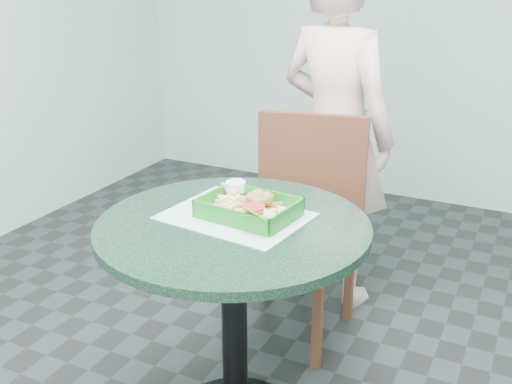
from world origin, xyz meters
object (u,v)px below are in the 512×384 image
at_px(dining_chair, 300,211).
at_px(sauce_ramekin, 231,192).
at_px(diner_person, 336,123).
at_px(crab_sandwich, 258,208).
at_px(food_basket, 249,217).
at_px(cafe_table, 234,277).

height_order(dining_chair, sauce_ramekin, dining_chair).
height_order(diner_person, crab_sandwich, diner_person).
height_order(dining_chair, diner_person, diner_person).
distance_m(diner_person, crab_sandwich, 0.96).
relative_size(food_basket, crab_sandwich, 2.31).
bearing_deg(crab_sandwich, diner_person, 94.53).
height_order(dining_chair, crab_sandwich, dining_chair).
bearing_deg(cafe_table, dining_chair, 94.86).
bearing_deg(food_basket, cafe_table, -111.11).
height_order(crab_sandwich, sauce_ramekin, crab_sandwich).
height_order(food_basket, crab_sandwich, crab_sandwich).
relative_size(dining_chair, sauce_ramekin, 13.91).
relative_size(diner_person, crab_sandwich, 13.82).
bearing_deg(sauce_ramekin, cafe_table, -59.56).
relative_size(cafe_table, sauce_ramekin, 12.71).
height_order(diner_person, sauce_ramekin, diner_person).
bearing_deg(dining_chair, crab_sandwich, -91.06).
bearing_deg(diner_person, crab_sandwich, 110.97).
height_order(food_basket, sauce_ramekin, sauce_ramekin).
height_order(cafe_table, crab_sandwich, crab_sandwich).
xyz_separation_m(dining_chair, food_basket, (0.08, -0.65, 0.23)).
bearing_deg(cafe_table, crab_sandwich, 56.49).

